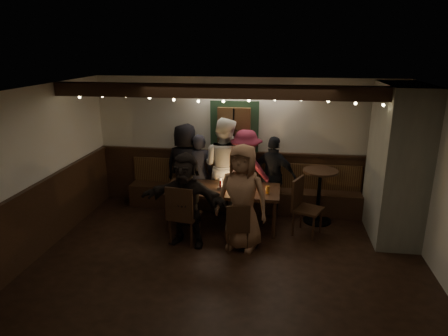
% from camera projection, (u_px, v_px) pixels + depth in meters
% --- Properties ---
extents(room, '(6.02, 5.01, 2.62)m').
position_uv_depth(room, '(300.00, 173.00, 6.86)').
color(room, black).
rests_on(room, ground).
extents(dining_table, '(2.04, 0.87, 0.88)m').
position_uv_depth(dining_table, '(222.00, 192.00, 7.14)').
color(dining_table, black).
rests_on(dining_table, ground).
extents(chair_near_left, '(0.53, 0.53, 1.03)m').
position_uv_depth(chair_near_left, '(182.00, 212.00, 6.49)').
color(chair_near_left, black).
rests_on(chair_near_left, ground).
extents(chair_near_right, '(0.43, 0.43, 0.82)m').
position_uv_depth(chair_near_right, '(238.00, 225.00, 6.31)').
color(chair_near_right, black).
rests_on(chair_near_right, ground).
extents(chair_end, '(0.60, 0.60, 1.00)m').
position_uv_depth(chair_end, '(303.00, 203.00, 6.90)').
color(chair_end, black).
rests_on(chair_end, ground).
extents(high_top, '(0.64, 0.64, 1.01)m').
position_uv_depth(high_top, '(319.00, 189.00, 7.33)').
color(high_top, black).
rests_on(high_top, ground).
extents(person_a, '(0.93, 0.69, 1.73)m').
position_uv_depth(person_a, '(186.00, 167.00, 7.92)').
color(person_a, black).
rests_on(person_a, ground).
extents(person_b, '(0.62, 0.46, 1.55)m').
position_uv_depth(person_b, '(199.00, 172.00, 7.88)').
color(person_b, '#282835').
rests_on(person_b, ground).
extents(person_c, '(1.11, 0.99, 1.88)m').
position_uv_depth(person_c, '(224.00, 166.00, 7.75)').
color(person_c, white).
rests_on(person_c, ground).
extents(person_d, '(1.14, 0.74, 1.67)m').
position_uv_depth(person_d, '(246.00, 173.00, 7.65)').
color(person_d, maroon).
rests_on(person_d, ground).
extents(person_e, '(0.98, 0.64, 1.55)m').
position_uv_depth(person_e, '(273.00, 176.00, 7.65)').
color(person_e, black).
rests_on(person_e, ground).
extents(person_f, '(1.51, 0.69, 1.57)m').
position_uv_depth(person_f, '(186.00, 200.00, 6.45)').
color(person_f, black).
rests_on(person_f, ground).
extents(person_g, '(0.95, 0.72, 1.73)m').
position_uv_depth(person_g, '(242.00, 197.00, 6.33)').
color(person_g, '#97674A').
rests_on(person_g, ground).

